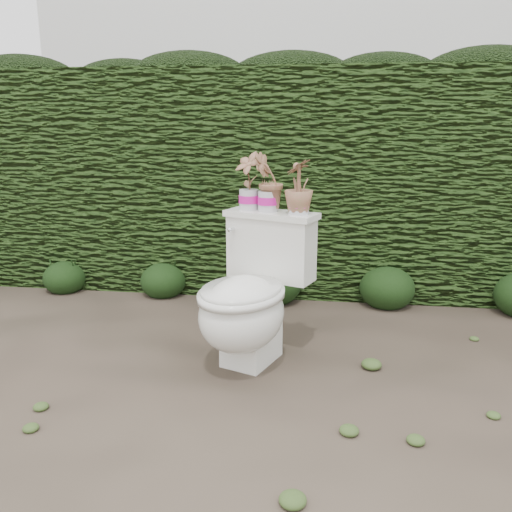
# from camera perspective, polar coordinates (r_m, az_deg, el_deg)

# --- Properties ---
(ground) EXTENTS (60.00, 60.00, 0.00)m
(ground) POSITION_cam_1_polar(r_m,az_deg,el_deg) (2.89, 1.01, -11.62)
(ground) COLOR brown
(ground) RESTS_ON ground
(hedge) EXTENTS (8.00, 1.00, 1.60)m
(hedge) POSITION_cam_1_polar(r_m,az_deg,el_deg) (4.21, 3.76, 8.00)
(hedge) COLOR #2F4D19
(hedge) RESTS_ON ground
(house_wall) EXTENTS (8.00, 3.50, 4.00)m
(house_wall) POSITION_cam_1_polar(r_m,az_deg,el_deg) (8.61, 10.49, 19.04)
(house_wall) COLOR silver
(house_wall) RESTS_ON ground
(toilet) EXTENTS (0.67, 0.79, 0.78)m
(toilet) POSITION_cam_1_polar(r_m,az_deg,el_deg) (2.81, -0.68, -4.53)
(toilet) COLOR silver
(toilet) RESTS_ON ground
(potted_plant_left) EXTENTS (0.19, 0.18, 0.30)m
(potted_plant_left) POSITION_cam_1_polar(r_m,az_deg,el_deg) (2.95, -0.77, 7.76)
(potted_plant_left) COLOR #317825
(potted_plant_left) RESTS_ON toilet
(potted_plant_center) EXTENTS (0.21, 0.20, 0.30)m
(potted_plant_center) POSITION_cam_1_polar(r_m,az_deg,el_deg) (2.90, 1.27, 7.65)
(potted_plant_center) COLOR #317825
(potted_plant_center) RESTS_ON toilet
(potted_plant_right) EXTENTS (0.20, 0.20, 0.27)m
(potted_plant_right) POSITION_cam_1_polar(r_m,az_deg,el_deg) (2.82, 4.55, 7.13)
(potted_plant_right) COLOR #317825
(potted_plant_right) RESTS_ON toilet
(liriope_clump_1) EXTENTS (0.32, 0.32, 0.25)m
(liriope_clump_1) POSITION_cam_1_polar(r_m,az_deg,el_deg) (4.30, -19.51, -1.82)
(liriope_clump_1) COLOR #1B3312
(liriope_clump_1) RESTS_ON ground
(liriope_clump_2) EXTENTS (0.33, 0.33, 0.27)m
(liriope_clump_2) POSITION_cam_1_polar(r_m,az_deg,el_deg) (4.02, -9.76, -2.21)
(liriope_clump_2) COLOR #1B3312
(liriope_clump_2) RESTS_ON ground
(liriope_clump_3) EXTENTS (0.40, 0.40, 0.32)m
(liriope_clump_3) POSITION_cam_1_polar(r_m,az_deg,el_deg) (3.82, 1.83, -2.45)
(liriope_clump_3) COLOR #1B3312
(liriope_clump_3) RESTS_ON ground
(liriope_clump_4) EXTENTS (0.38, 0.38, 0.30)m
(liriope_clump_4) POSITION_cam_1_polar(r_m,az_deg,el_deg) (3.84, 13.65, -2.89)
(liriope_clump_4) COLOR #1B3312
(liriope_clump_4) RESTS_ON ground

